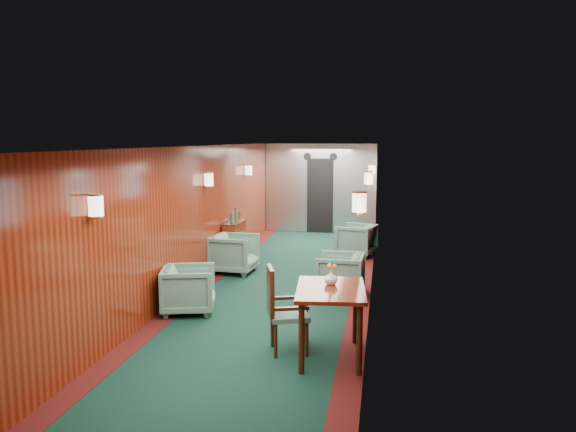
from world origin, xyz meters
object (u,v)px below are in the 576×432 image
(credenza, at_px, (235,241))
(armchair_left_near, at_px, (189,289))
(armchair_right_far, at_px, (356,240))
(side_chair, at_px, (281,306))
(armchair_right_near, at_px, (340,274))
(armchair_left_far, at_px, (234,254))
(dining_table, at_px, (331,299))

(credenza, distance_m, armchair_left_near, 3.48)
(armchair_left_near, relative_size, armchair_right_far, 0.99)
(side_chair, relative_size, armchair_left_near, 1.37)
(credenza, height_order, armchair_right_far, credenza)
(credenza, xyz_separation_m, armchair_right_near, (2.35, -2.17, -0.09))
(armchair_left_near, distance_m, armchair_right_far, 4.97)
(armchair_left_near, bearing_deg, armchair_left_far, -14.86)
(credenza, relative_size, armchair_right_far, 1.46)
(armchair_left_near, distance_m, armchair_right_near, 2.47)
(dining_table, xyz_separation_m, armchair_right_far, (0.02, 5.81, -0.35))
(armchair_left_far, relative_size, armchair_right_far, 1.06)
(credenza, bearing_deg, armchair_right_near, -42.76)
(side_chair, bearing_deg, credenza, 93.47)
(credenza, relative_size, armchair_left_far, 1.37)
(armchair_right_near, bearing_deg, armchair_left_near, -55.26)
(dining_table, relative_size, armchair_right_near, 1.57)
(armchair_left_far, distance_m, armchair_right_near, 2.41)
(credenza, height_order, armchair_left_far, credenza)
(dining_table, distance_m, armchair_left_near, 2.61)
(dining_table, bearing_deg, armchair_right_far, 84.50)
(side_chair, xyz_separation_m, armchair_left_near, (-1.60, 1.29, -0.22))
(armchair_left_near, bearing_deg, armchair_right_near, -72.76)
(side_chair, bearing_deg, armchair_left_far, 95.02)
(armchair_right_near, bearing_deg, side_chair, -8.03)
(credenza, bearing_deg, armchair_right_far, 21.50)
(armchair_right_near, distance_m, armchair_right_far, 3.14)
(side_chair, relative_size, armchair_left_far, 1.28)
(dining_table, xyz_separation_m, armchair_right_near, (-0.09, 2.66, -0.36))
(credenza, bearing_deg, side_chair, -68.82)
(credenza, distance_m, armchair_right_far, 2.65)
(armchair_left_far, height_order, armchair_right_near, armchair_left_far)
(credenza, bearing_deg, armchair_left_near, -85.98)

